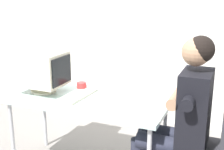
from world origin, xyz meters
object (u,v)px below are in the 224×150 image
at_px(person_seated, 181,113).
at_px(desk_mug, 82,87).
at_px(keyboard, 78,95).
at_px(crt_monitor, 43,69).
at_px(desk, 87,105).
at_px(office_chair, 204,145).

xyz_separation_m(person_seated, desk_mug, (-1.00, 0.22, 0.02)).
xyz_separation_m(keyboard, desk_mug, (-0.04, 0.16, 0.03)).
relative_size(crt_monitor, person_seated, 0.31).
distance_m(desk, office_chair, 1.04).
distance_m(keyboard, office_chair, 1.17).
height_order(keyboard, desk_mug, desk_mug).
height_order(crt_monitor, desk_mug, crt_monitor).
height_order(office_chair, person_seated, person_seated).
distance_m(keyboard, desk_mug, 0.16).
distance_m(office_chair, person_seated, 0.30).
distance_m(crt_monitor, desk_mug, 0.40).
xyz_separation_m(crt_monitor, office_chair, (1.50, -0.06, -0.44)).
bearing_deg(office_chair, person_seated, -180.00).
bearing_deg(keyboard, desk_mug, 105.83).
relative_size(office_chair, person_seated, 0.66).
distance_m(crt_monitor, keyboard, 0.42).
xyz_separation_m(keyboard, office_chair, (1.14, -0.07, -0.23)).
relative_size(office_chair, desk_mug, 8.80).
bearing_deg(desk_mug, office_chair, -10.67).
bearing_deg(keyboard, desk, -15.56).
bearing_deg(keyboard, person_seated, -4.02).
relative_size(desk, office_chair, 1.63).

